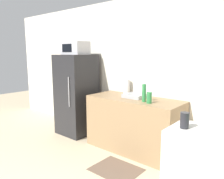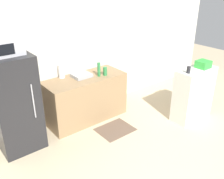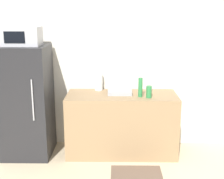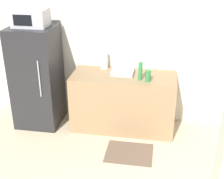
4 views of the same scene
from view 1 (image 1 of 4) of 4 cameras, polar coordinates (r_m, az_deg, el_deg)
name	(u,v)px [view 1 (image 1 of 4)]	position (r m, az deg, el deg)	size (l,w,h in m)	color
wall_back	(148,72)	(3.86, 9.42, 4.42)	(8.00, 0.06, 2.60)	silver
refrigerator	(77,94)	(4.50, -9.21, -1.29)	(0.68, 0.69, 1.60)	#232326
microwave	(75,48)	(4.42, -9.54, 10.63)	(0.50, 0.35, 0.25)	#BCBCC1
counter	(134,124)	(3.73, 5.73, -9.05)	(1.59, 0.67, 0.90)	#937551
sink_basin	(135,96)	(3.68, 6.02, -1.63)	(0.34, 0.31, 0.06)	#9EA3A8
bottle_tall	(144,93)	(3.36, 8.36, -0.90)	(0.06, 0.06, 0.27)	#2D7F42
bottle_short	(149,98)	(3.27, 9.69, -2.13)	(0.08, 0.08, 0.17)	#2D7F42
jar	(185,120)	(1.78, 18.43, -7.66)	(0.07, 0.07, 0.13)	#232328
paper_towel_roll	(127,87)	(4.00, 3.82, 0.76)	(0.12, 0.12, 0.26)	white
kitchen_rug	(116,169)	(3.29, 1.09, -20.14)	(0.67, 0.54, 0.01)	brown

